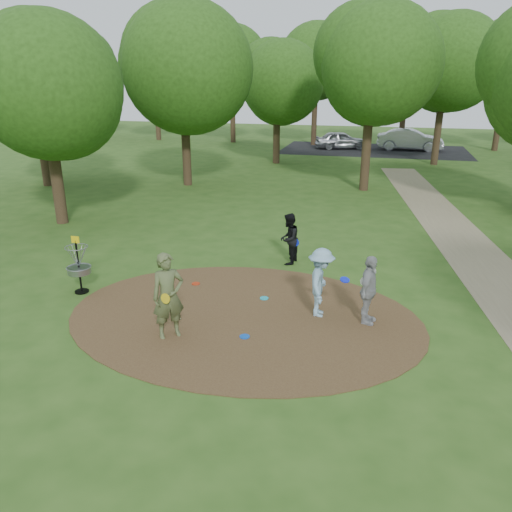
# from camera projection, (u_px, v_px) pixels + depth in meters

# --- Properties ---
(ground) EXTENTS (100.00, 100.00, 0.00)m
(ground) POSITION_uv_depth(u_px,v_px,m) (243.00, 316.00, 11.78)
(ground) COLOR #2D5119
(ground) RESTS_ON ground
(dirt_clearing) EXTENTS (8.40, 8.40, 0.02)m
(dirt_clearing) POSITION_uv_depth(u_px,v_px,m) (243.00, 316.00, 11.77)
(dirt_clearing) COLOR #47301C
(dirt_clearing) RESTS_ON ground
(parking_lot) EXTENTS (14.00, 8.00, 0.01)m
(parking_lot) POSITION_uv_depth(u_px,v_px,m) (374.00, 150.00, 38.64)
(parking_lot) COLOR black
(parking_lot) RESTS_ON ground
(player_observer_with_disc) EXTENTS (0.83, 0.79, 1.91)m
(player_observer_with_disc) POSITION_uv_depth(u_px,v_px,m) (168.00, 296.00, 10.56)
(player_observer_with_disc) COLOR #545F37
(player_observer_with_disc) RESTS_ON ground
(player_throwing_with_disc) EXTENTS (1.03, 1.09, 1.66)m
(player_throwing_with_disc) POSITION_uv_depth(u_px,v_px,m) (321.00, 283.00, 11.57)
(player_throwing_with_disc) COLOR #8AB4CE
(player_throwing_with_disc) RESTS_ON ground
(player_walking_with_disc) EXTENTS (0.67, 0.82, 1.55)m
(player_walking_with_disc) POSITION_uv_depth(u_px,v_px,m) (289.00, 239.00, 14.88)
(player_walking_with_disc) COLOR black
(player_walking_with_disc) RESTS_ON ground
(player_waiting_with_disc) EXTENTS (0.58, 1.01, 1.62)m
(player_waiting_with_disc) POSITION_uv_depth(u_px,v_px,m) (369.00, 290.00, 11.20)
(player_waiting_with_disc) COLOR #9C9C9E
(player_waiting_with_disc) RESTS_ON ground
(disc_ground_cyan) EXTENTS (0.22, 0.22, 0.02)m
(disc_ground_cyan) POSITION_uv_depth(u_px,v_px,m) (264.00, 298.00, 12.68)
(disc_ground_cyan) COLOR #18A9C2
(disc_ground_cyan) RESTS_ON dirt_clearing
(disc_ground_blue) EXTENTS (0.22, 0.22, 0.02)m
(disc_ground_blue) POSITION_uv_depth(u_px,v_px,m) (245.00, 336.00, 10.80)
(disc_ground_blue) COLOR blue
(disc_ground_blue) RESTS_ON dirt_clearing
(disc_ground_red) EXTENTS (0.22, 0.22, 0.02)m
(disc_ground_red) POSITION_uv_depth(u_px,v_px,m) (196.00, 284.00, 13.57)
(disc_ground_red) COLOR red
(disc_ground_red) RESTS_ON dirt_clearing
(car_left) EXTENTS (4.29, 2.74, 1.36)m
(car_left) POSITION_uv_depth(u_px,v_px,m) (341.00, 140.00, 39.04)
(car_left) COLOR #A5A7AD
(car_left) RESTS_ON ground
(car_right) EXTENTS (4.96, 1.85, 1.62)m
(car_right) POSITION_uv_depth(u_px,v_px,m) (410.00, 140.00, 38.22)
(car_right) COLOR #AFAFB7
(car_right) RESTS_ON ground
(disc_golf_basket) EXTENTS (0.63, 0.63, 1.54)m
(disc_golf_basket) POSITION_uv_depth(u_px,v_px,m) (78.00, 261.00, 12.81)
(disc_golf_basket) COLOR black
(disc_golf_basket) RESTS_ON ground
(tree_ring) EXTENTS (37.44, 45.75, 8.91)m
(tree_ring) POSITION_uv_depth(u_px,v_px,m) (349.00, 80.00, 16.82)
(tree_ring) COLOR #332316
(tree_ring) RESTS_ON ground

